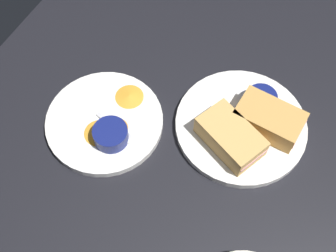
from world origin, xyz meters
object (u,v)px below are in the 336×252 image
sandwich_half_far (269,119)px  spoon_by_dark_ramekin (238,114)px  sandwich_half_near (230,137)px  plate_sandwich_main (241,126)px  plate_chips_companion (105,122)px  ramekin_light_gravy (111,134)px  ramekin_dark_sauce (261,100)px  spoon_by_gravy_ramekin (121,134)px

sandwich_half_far → spoon_by_dark_ramekin: (6.13, 0.58, -2.04)cm
sandwich_half_near → sandwich_half_far: same height
plate_sandwich_main → plate_chips_companion: (25.25, 12.03, 0.00)cm
spoon_by_dark_ramekin → ramekin_light_gravy: bearing=39.4°
ramekin_light_gravy → spoon_by_dark_ramekin: bearing=-140.6°
ramekin_light_gravy → plate_sandwich_main: bearing=-145.2°
sandwich_half_far → spoon_by_dark_ramekin: size_ratio=1.53×
spoon_by_dark_ramekin → plate_chips_companion: spoon_by_dark_ramekin is taller
ramekin_dark_sauce → spoon_by_gravy_ramekin: size_ratio=0.65×
plate_sandwich_main → spoon_by_gravy_ramekin: 24.41cm
ramekin_light_gravy → spoon_by_gravy_ramekin: size_ratio=0.70×
sandwich_half_near → spoon_by_dark_ramekin: size_ratio=1.68×
plate_sandwich_main → plate_chips_companion: same height
plate_sandwich_main → sandwich_half_near: (0.52, 5.07, 3.20)cm
sandwich_half_near → ramekin_light_gravy: (21.13, 9.98, -0.64)cm
plate_sandwich_main → spoon_by_gravy_ramekin: (20.39, 13.38, 1.16)cm
plate_chips_companion → spoon_by_dark_ramekin: bearing=-150.3°
spoon_by_gravy_ramekin → sandwich_half_near: bearing=-157.3°
sandwich_half_far → ramekin_dark_sauce: bearing=-50.3°
plate_sandwich_main → plate_chips_companion: size_ratio=1.11×
sandwich_half_far → spoon_by_dark_ramekin: bearing=5.4°
sandwich_half_far → plate_chips_companion: size_ratio=0.57×
sandwich_half_near → spoon_by_dark_ramekin: 6.95cm
ramekin_dark_sauce → sandwich_half_near: bearing=79.3°
spoon_by_gravy_ramekin → spoon_by_dark_ramekin: bearing=-141.8°
plate_sandwich_main → sandwich_half_far: bearing=-155.8°
ramekin_light_gravy → spoon_by_gravy_ramekin: 2.51cm
sandwich_half_far → plate_chips_companion: 33.22cm
plate_sandwich_main → spoon_by_dark_ramekin: size_ratio=3.00×
ramekin_dark_sauce → plate_chips_companion: (26.80, 17.86, -2.63)cm
plate_chips_companion → spoon_by_gravy_ramekin: (-4.87, 1.35, 1.16)cm
ramekin_dark_sauce → plate_chips_companion: ramekin_dark_sauce is taller
sandwich_half_near → spoon_by_gravy_ramekin: sandwich_half_near is taller
sandwich_half_far → spoon_by_gravy_ramekin: sandwich_half_far is taller
plate_chips_companion → spoon_by_gravy_ramekin: 5.18cm
spoon_by_dark_ramekin → spoon_by_gravy_ramekin: 24.07cm
sandwich_half_far → ramekin_dark_sauce: 4.90cm
sandwich_half_near → ramekin_dark_sauce: bearing=-100.7°
ramekin_dark_sauce → spoon_by_dark_ramekin: size_ratio=0.72×
sandwich_half_far → spoon_by_dark_ramekin: 6.48cm
plate_chips_companion → plate_sandwich_main: bearing=-154.5°
plate_chips_companion → sandwich_half_near: bearing=-164.3°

